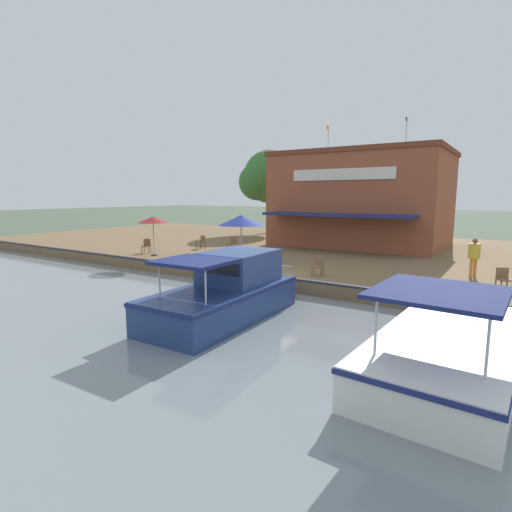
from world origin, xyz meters
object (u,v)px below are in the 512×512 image
at_px(cafe_chair_facing_river, 201,241).
at_px(cafe_chair_far_corner_seat, 146,245).
at_px(person_at_quay_edge, 474,253).
at_px(motorboat_mid_row, 235,291).
at_px(tree_upstream_bank, 267,178).
at_px(patio_umbrella_by_entrance, 153,220).
at_px(patio_umbrella_near_quay_edge, 241,220).
at_px(motorboat_outer_channel, 455,340).
at_px(cafe_chair_mid_patio, 504,278).
at_px(waterfront_restaurant, 363,199).
at_px(cafe_chair_beside_entrance, 232,242).
at_px(cafe_chair_under_first_umbrella, 318,265).

height_order(cafe_chair_facing_river, cafe_chair_far_corner_seat, same).
bearing_deg(person_at_quay_edge, motorboat_mid_row, -36.98).
bearing_deg(motorboat_mid_row, cafe_chair_far_corner_seat, -118.12).
xyz_separation_m(cafe_chair_far_corner_seat, tree_upstream_bank, (-15.50, -1.00, 4.59)).
bearing_deg(patio_umbrella_by_entrance, patio_umbrella_near_quay_edge, 91.39).
xyz_separation_m(cafe_chair_facing_river, cafe_chair_far_corner_seat, (3.42, -1.43, 0.00)).
height_order(cafe_chair_far_corner_seat, motorboat_outer_channel, motorboat_outer_channel).
xyz_separation_m(patio_umbrella_near_quay_edge, cafe_chair_mid_patio, (-0.84, 11.21, -1.78)).
bearing_deg(patio_umbrella_near_quay_edge, cafe_chair_mid_patio, 94.30).
relative_size(patio_umbrella_near_quay_edge, cafe_chair_facing_river, 3.00).
height_order(waterfront_restaurant, motorboat_mid_row, waterfront_restaurant).
height_order(patio_umbrella_near_quay_edge, cafe_chair_far_corner_seat, patio_umbrella_near_quay_edge).
distance_m(patio_umbrella_by_entrance, motorboat_outer_channel, 17.60).
xyz_separation_m(cafe_chair_beside_entrance, motorboat_mid_row, (10.02, 7.53, -0.22)).
height_order(waterfront_restaurant, patio_umbrella_near_quay_edge, waterfront_restaurant).
xyz_separation_m(cafe_chair_mid_patio, cafe_chair_beside_entrance, (-3.69, -15.14, 0.00)).
distance_m(patio_umbrella_by_entrance, tree_upstream_bank, 16.44).
xyz_separation_m(cafe_chair_under_first_umbrella, tree_upstream_bank, (-16.24, -12.68, 4.59)).
bearing_deg(patio_umbrella_by_entrance, person_at_quay_edge, 101.23).
bearing_deg(patio_umbrella_near_quay_edge, waterfront_restaurant, 170.09).
bearing_deg(cafe_chair_far_corner_seat, cafe_chair_facing_river, 157.25).
bearing_deg(motorboat_outer_channel, motorboat_mid_row, -92.16).
distance_m(motorboat_outer_channel, tree_upstream_bank, 29.06).
xyz_separation_m(cafe_chair_far_corner_seat, person_at_quay_edge, (-2.70, 17.37, 0.57)).
distance_m(patio_umbrella_near_quay_edge, cafe_chair_beside_entrance, 6.26).
bearing_deg(patio_umbrella_near_quay_edge, tree_upstream_bank, -152.28).
distance_m(patio_umbrella_by_entrance, cafe_chair_mid_patio, 17.44).
bearing_deg(motorboat_mid_row, cafe_chair_mid_patio, 129.72).
bearing_deg(waterfront_restaurant, patio_umbrella_by_entrance, -34.09).
relative_size(patio_umbrella_near_quay_edge, motorboat_outer_channel, 0.33).
xyz_separation_m(cafe_chair_mid_patio, cafe_chair_far_corner_seat, (0.49, -18.55, 0.00)).
relative_size(cafe_chair_beside_entrance, motorboat_outer_channel, 0.11).
bearing_deg(cafe_chair_under_first_umbrella, patio_umbrella_near_quay_edge, -94.91).
height_order(cafe_chair_beside_entrance, cafe_chair_facing_river, same).
bearing_deg(cafe_chair_facing_river, patio_umbrella_by_entrance, -3.35).
bearing_deg(cafe_chair_mid_patio, cafe_chair_far_corner_seat, -88.50).
xyz_separation_m(cafe_chair_beside_entrance, cafe_chair_far_corner_seat, (4.18, -3.40, 0.00)).
height_order(patio_umbrella_near_quay_edge, motorboat_outer_channel, patio_umbrella_near_quay_edge).
relative_size(waterfront_restaurant, cafe_chair_facing_river, 13.24).
xyz_separation_m(motorboat_mid_row, motorboat_outer_channel, (0.26, 6.83, -0.26)).
relative_size(waterfront_restaurant, cafe_chair_mid_patio, 13.24).
relative_size(cafe_chair_facing_river, cafe_chair_under_first_umbrella, 1.00).
xyz_separation_m(waterfront_restaurant, cafe_chair_mid_patio, (11.17, 9.11, -2.75)).
height_order(cafe_chair_mid_patio, cafe_chair_beside_entrance, same).
distance_m(motorboat_mid_row, motorboat_outer_channel, 6.84).
xyz_separation_m(waterfront_restaurant, patio_umbrella_by_entrance, (12.16, -8.23, -1.16)).
relative_size(patio_umbrella_near_quay_edge, cafe_chair_under_first_umbrella, 3.00).
xyz_separation_m(waterfront_restaurant, cafe_chair_far_corner_seat, (11.65, -9.43, -2.75)).
distance_m(patio_umbrella_by_entrance, cafe_chair_facing_river, 4.24).
xyz_separation_m(patio_umbrella_near_quay_edge, cafe_chair_far_corner_seat, (-0.36, -7.33, -1.78)).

